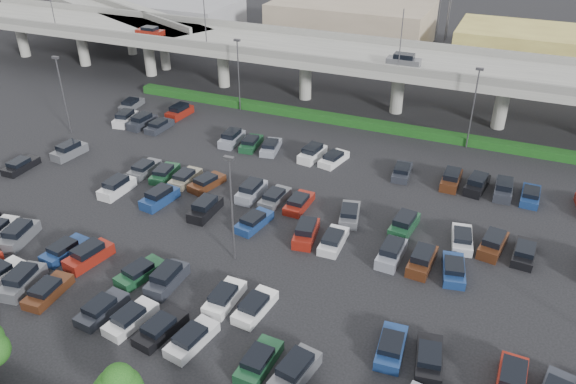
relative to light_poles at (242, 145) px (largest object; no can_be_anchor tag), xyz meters
The scene contains 7 objects.
ground 7.74m from the light_poles, 25.87° to the right, with size 280.00×280.00×0.00m, color black.
overpass 30.23m from the light_poles, 82.48° to the left, with size 150.00×13.00×15.80m.
on_ramp 63.14m from the light_poles, 139.45° to the left, with size 50.93×30.13×8.80m.
hedge 24.05m from the light_poles, 79.83° to the left, with size 66.00×1.60×1.10m, color #113D14.
parked_cars 8.80m from the light_poles, 61.99° to the right, with size 63.11×41.62×1.67m.
light_poles is the anchor object (origin of this frame).
distant_buildings 62.10m from the light_poles, 74.58° to the left, with size 138.00×24.00×9.00m.
Camera 1 is at (20.44, -43.60, 30.75)m, focal length 35.00 mm.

